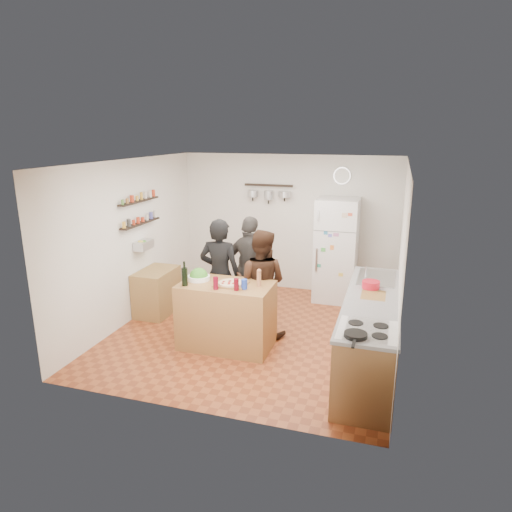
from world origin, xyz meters
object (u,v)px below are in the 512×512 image
(salad_bowl, at_px, (199,278))
(pepper_mill, at_px, (259,279))
(wine_bottle, at_px, (185,277))
(fridge, at_px, (336,250))
(person_back, at_px, (251,269))
(side_table, at_px, (157,292))
(prep_island, at_px, (227,315))
(wall_clock, at_px, (342,176))
(counter_run, at_px, (370,334))
(person_center, at_px, (261,283))
(person_left, at_px, (220,275))
(skillet, at_px, (356,335))
(red_bowl, at_px, (371,285))
(salt_canister, at_px, (244,284))

(salad_bowl, height_order, pepper_mill, pepper_mill)
(wine_bottle, bearing_deg, fridge, 56.29)
(salad_bowl, height_order, person_back, person_back)
(fridge, distance_m, side_table, 3.13)
(prep_island, xyz_separation_m, fridge, (1.18, 2.29, 0.45))
(wall_clock, bearing_deg, person_back, -125.82)
(person_back, height_order, counter_run, person_back)
(pepper_mill, xyz_separation_m, counter_run, (1.48, -0.06, -0.55))
(person_center, bearing_deg, side_table, -6.21)
(person_left, distance_m, counter_run, 2.32)
(wine_bottle, distance_m, person_center, 1.14)
(person_left, bearing_deg, fridge, -132.35)
(person_back, relative_size, fridge, 0.92)
(skillet, xyz_separation_m, red_bowl, (0.05, 1.55, 0.03))
(salt_canister, distance_m, red_bowl, 1.65)
(person_center, distance_m, counter_run, 1.70)
(prep_island, distance_m, person_back, 1.09)
(counter_run, bearing_deg, salad_bowl, 178.56)
(skillet, bearing_deg, person_back, 129.45)
(salad_bowl, height_order, skillet, salad_bowl)
(prep_island, bearing_deg, wall_clock, 65.85)
(salad_bowl, distance_m, counter_run, 2.40)
(prep_island, bearing_deg, person_back, 88.83)
(red_bowl, xyz_separation_m, side_table, (-3.39, 0.41, -0.60))
(prep_island, relative_size, wine_bottle, 5.14)
(prep_island, xyz_separation_m, side_table, (-1.51, 0.79, -0.09))
(side_table, bearing_deg, fridge, 29.18)
(prep_island, bearing_deg, person_left, 119.32)
(salt_canister, distance_m, fridge, 2.57)
(prep_island, height_order, pepper_mill, pepper_mill)
(salad_bowl, bearing_deg, pepper_mill, 0.00)
(person_left, bearing_deg, salt_canister, 130.12)
(prep_island, height_order, person_center, person_center)
(pepper_mill, relative_size, person_center, 0.12)
(salad_bowl, distance_m, person_left, 0.50)
(counter_run, bearing_deg, red_bowl, 97.42)
(prep_island, height_order, red_bowl, red_bowl)
(person_center, relative_size, wall_clock, 5.25)
(wine_bottle, relative_size, skillet, 1.05)
(wine_bottle, relative_size, red_bowl, 1.06)
(salad_bowl, xyz_separation_m, skillet, (2.25, -1.22, 0.00))
(pepper_mill, distance_m, person_left, 0.90)
(salt_canister, xyz_separation_m, person_left, (-0.60, 0.65, -0.13))
(counter_run, xyz_separation_m, red_bowl, (-0.05, 0.38, 0.52))
(prep_island, height_order, person_left, person_left)
(person_back, bearing_deg, prep_island, 101.49)
(side_table, bearing_deg, person_center, -8.61)
(prep_island, bearing_deg, salt_canister, -21.80)
(prep_island, xyz_separation_m, person_center, (0.34, 0.51, 0.33))
(wine_bottle, height_order, person_center, person_center)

